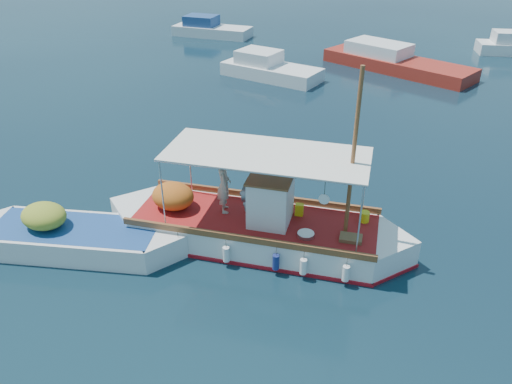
% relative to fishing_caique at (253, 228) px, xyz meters
% --- Properties ---
extents(ground, '(160.00, 160.00, 0.00)m').
position_rel_fishing_caique_xyz_m(ground, '(0.86, 0.08, -0.54)').
color(ground, black).
rests_on(ground, ground).
extents(fishing_caique, '(9.77, 4.24, 6.11)m').
position_rel_fishing_caique_xyz_m(fishing_caique, '(0.00, 0.00, 0.00)').
color(fishing_caique, white).
rests_on(fishing_caique, ground).
extents(dinghy, '(6.68, 3.65, 1.74)m').
position_rel_fishing_caique_xyz_m(dinghy, '(-4.79, -2.87, -0.18)').
color(dinghy, white).
rests_on(dinghy, ground).
extents(bg_boat_nw, '(6.46, 3.01, 1.80)m').
position_rel_fishing_caique_xyz_m(bg_boat_nw, '(-7.44, 16.29, -0.05)').
color(bg_boat_nw, silver).
rests_on(bg_boat_nw, ground).
extents(bg_boat_n, '(10.32, 5.53, 1.80)m').
position_rel_fishing_caique_xyz_m(bg_boat_n, '(-0.95, 21.64, -0.05)').
color(bg_boat_n, maroon).
rests_on(bg_boat_n, ground).
extents(bg_boat_far_w, '(6.67, 3.10, 1.80)m').
position_rel_fishing_caique_xyz_m(bg_boat_far_w, '(-16.98, 24.60, -0.05)').
color(bg_boat_far_w, silver).
rests_on(bg_boat_far_w, ground).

